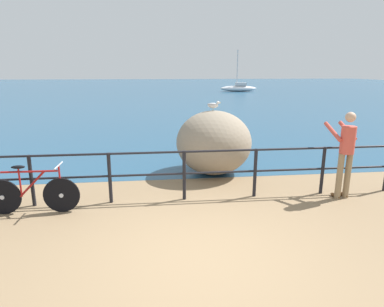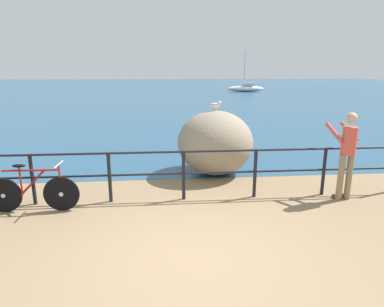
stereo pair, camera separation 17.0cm
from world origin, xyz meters
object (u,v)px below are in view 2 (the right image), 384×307
person_at_railing (347,152)px  breakwater_boulder_main (215,143)px  bicycle (33,192)px  seagull (215,105)px  sailboat (246,88)px

person_at_railing → breakwater_boulder_main: bearing=39.9°
bicycle → seagull: size_ratio=4.97×
breakwater_boulder_main → bicycle: bearing=-151.5°
person_at_railing → sailboat: bearing=-21.0°
seagull → sailboat: bearing=83.1°
breakwater_boulder_main → sailboat: 33.24m
seagull → sailboat: sailboat is taller
breakwater_boulder_main → seagull: (-0.02, 0.06, 0.94)m
sailboat → bicycle: bearing=75.2°
seagull → bicycle: bearing=-142.1°
bicycle → breakwater_boulder_main: bearing=29.7°
sailboat → person_at_railing: bearing=84.6°
bicycle → person_at_railing: (6.05, 0.07, 0.60)m
bicycle → sailboat: sailboat is taller
person_at_railing → breakwater_boulder_main: person_at_railing is taller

